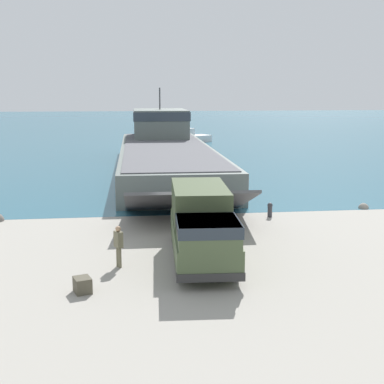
{
  "coord_description": "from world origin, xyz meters",
  "views": [
    {
      "loc": [
        -2.63,
        -26.89,
        7.21
      ],
      "look_at": [
        0.84,
        0.91,
        1.97
      ],
      "focal_mm": 50.0,
      "sensor_mm": 36.0,
      "label": 1
    }
  ],
  "objects": [
    {
      "name": "soldier_on_ramp",
      "position": [
        -3.01,
        -5.23,
        1.03
      ],
      "size": [
        0.41,
        0.5,
        1.77
      ],
      "rotation": [
        0.0,
        0.0,
        0.45
      ],
      "color": "#6B664C",
      "rests_on": "ground_plane"
    },
    {
      "name": "landing_craft",
      "position": [
        1.16,
        25.0,
        1.87
      ],
      "size": [
        8.84,
        39.49,
        7.71
      ],
      "rotation": [
        0.0,
        0.0,
        -0.02
      ],
      "color": "#56605B",
      "rests_on": "ground_plane"
    },
    {
      "name": "military_truck",
      "position": [
        0.58,
        -4.66,
        1.58
      ],
      "size": [
        2.93,
        7.75,
        3.08
      ],
      "rotation": [
        0.0,
        0.0,
        -1.63
      ],
      "color": "#475638",
      "rests_on": "ground_plane"
    },
    {
      "name": "moored_boat_a",
      "position": [
        6.4,
        50.68,
        0.68
      ],
      "size": [
        7.3,
        5.84,
        2.06
      ],
      "rotation": [
        0.0,
        0.0,
        5.25
      ],
      "color": "white",
      "rests_on": "ground_plane"
    },
    {
      "name": "water_surface",
      "position": [
        0.0,
        94.07,
        0.0
      ],
      "size": [
        240.0,
        180.0,
        0.01
      ],
      "primitive_type": "cube",
      "color": "#285B70",
      "rests_on": "ground_plane"
    },
    {
      "name": "cargo_crate",
      "position": [
        -4.3,
        -8.0,
        0.29
      ],
      "size": [
        0.76,
        0.83,
        0.57
      ],
      "primitive_type": "cube",
      "rotation": [
        0.0,
        0.0,
        0.32
      ],
      "color": "#4C4738",
      "rests_on": "ground_plane"
    },
    {
      "name": "mooring_bollard",
      "position": [
        5.69,
        2.87,
        0.47
      ],
      "size": [
        0.31,
        0.31,
        0.86
      ],
      "color": "#333338",
      "rests_on": "ground_plane"
    },
    {
      "name": "shoreline_rock_a",
      "position": [
        12.22,
        4.49,
        0.0
      ],
      "size": [
        0.66,
        0.66,
        0.66
      ],
      "primitive_type": "sphere",
      "color": "gray",
      "rests_on": "ground_plane"
    },
    {
      "name": "ground_plane",
      "position": [
        0.0,
        0.0,
        0.0
      ],
      "size": [
        240.0,
        240.0,
        0.0
      ],
      "primitive_type": "plane",
      "color": "#9E998E"
    }
  ]
}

